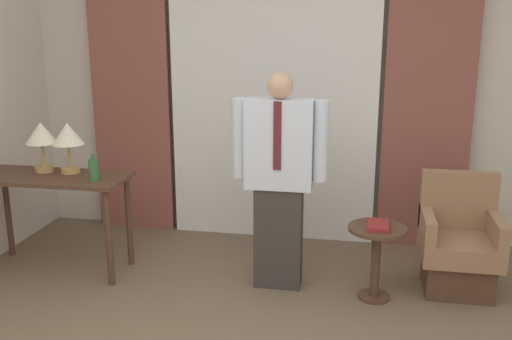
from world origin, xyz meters
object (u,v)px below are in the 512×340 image
(desk, at_px, (52,191))
(armchair, at_px, (458,247))
(bottle_by_lamp, at_px, (94,169))
(table_lamp_right, at_px, (68,137))
(table_lamp_left, at_px, (41,136))
(person, at_px, (279,176))
(side_table, at_px, (376,250))
(book, at_px, (378,225))

(desk, bearing_deg, armchair, 3.93)
(bottle_by_lamp, bearing_deg, armchair, 5.98)
(table_lamp_right, bearing_deg, table_lamp_left, 180.00)
(desk, relative_size, person, 0.75)
(armchair, height_order, side_table, armchair)
(armchair, bearing_deg, bottle_by_lamp, -174.02)
(table_lamp_left, relative_size, armchair, 0.46)
(table_lamp_left, distance_m, person, 1.95)
(person, xyz_separation_m, side_table, (0.73, -0.09, -0.50))
(table_lamp_left, bearing_deg, bottle_by_lamp, -19.23)
(book, bearing_deg, side_table, 110.08)
(table_lamp_left, xyz_separation_m, table_lamp_right, (0.23, 0.00, 0.00))
(bottle_by_lamp, height_order, side_table, bottle_by_lamp)
(table_lamp_right, height_order, book, table_lamp_right)
(bottle_by_lamp, distance_m, armchair, 2.83)
(bottle_by_lamp, bearing_deg, table_lamp_right, 147.99)
(book, bearing_deg, table_lamp_left, 176.28)
(bottle_by_lamp, relative_size, side_table, 0.38)
(armchair, bearing_deg, table_lamp_right, -178.00)
(table_lamp_right, bearing_deg, armchair, 2.00)
(table_lamp_left, relative_size, person, 0.25)
(side_table, bearing_deg, book, -69.92)
(desk, distance_m, armchair, 3.19)
(desk, height_order, book, desk)
(armchair, distance_m, side_table, 0.67)
(person, bearing_deg, side_table, -7.41)
(table_lamp_left, height_order, armchair, table_lamp_left)
(desk, bearing_deg, book, -1.40)
(person, xyz_separation_m, book, (0.73, -0.10, -0.31))
(book, bearing_deg, desk, 178.60)
(table_lamp_right, distance_m, armchair, 3.14)
(table_lamp_right, relative_size, bottle_by_lamp, 1.94)
(side_table, bearing_deg, table_lamp_right, 176.02)
(armchair, distance_m, book, 0.71)
(desk, distance_m, table_lamp_right, 0.45)
(table_lamp_left, relative_size, bottle_by_lamp, 1.94)
(table_lamp_right, bearing_deg, book, -4.07)
(side_table, height_order, book, book)
(desk, relative_size, side_table, 2.20)
(bottle_by_lamp, xyz_separation_m, side_table, (2.14, 0.01, -0.51))
(armchair, bearing_deg, person, -172.30)
(bottle_by_lamp, distance_m, side_table, 2.20)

